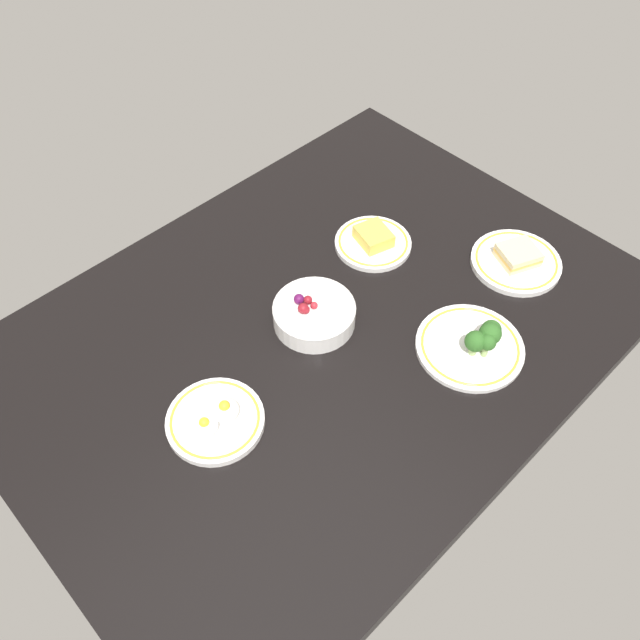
{
  "coord_description": "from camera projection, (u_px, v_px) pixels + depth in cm",
  "views": [
    {
      "loc": [
        -57.91,
        -60.13,
        108.02
      ],
      "look_at": [
        0.0,
        0.0,
        6.0
      ],
      "focal_mm": 37.17,
      "sensor_mm": 36.0,
      "label": 1
    }
  ],
  "objects": [
    {
      "name": "bowl_berries",
      "position": [
        313.0,
        314.0,
        1.32
      ],
      "size": [
        16.69,
        16.69,
        6.5
      ],
      "color": "white",
      "rests_on": "dining_table"
    },
    {
      "name": "plate_sandwich",
      "position": [
        516.0,
        260.0,
        1.43
      ],
      "size": [
        19.49,
        19.49,
        4.48
      ],
      "color": "white",
      "rests_on": "dining_table"
    },
    {
      "name": "dining_table",
      "position": [
        320.0,
        332.0,
        1.35
      ],
      "size": [
        127.24,
        92.53,
        4.0
      ],
      "primitive_type": "cube",
      "color": "black",
      "rests_on": "ground"
    },
    {
      "name": "plate_cheese",
      "position": [
        373.0,
        241.0,
        1.47
      ],
      "size": [
        17.07,
        17.07,
        4.35
      ],
      "color": "white",
      "rests_on": "dining_table"
    },
    {
      "name": "plate_eggs",
      "position": [
        216.0,
        420.0,
        1.18
      ],
      "size": [
        17.78,
        17.78,
        5.13
      ],
      "color": "white",
      "rests_on": "dining_table"
    },
    {
      "name": "plate_broccoli",
      "position": [
        474.0,
        344.0,
        1.28
      ],
      "size": [
        21.21,
        21.21,
        7.21
      ],
      "color": "white",
      "rests_on": "dining_table"
    }
  ]
}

